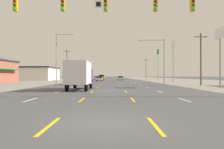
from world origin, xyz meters
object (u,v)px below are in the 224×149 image
Objects in this scene: hatchback_far_left_near at (73,80)px; suv_inner_left_far at (102,77)px; pole_sign_right_row_0 at (221,42)px; streetlight_right_row_0 at (161,57)px; sedan_inner_right_midfar at (121,78)px; streetlight_left_row_0 at (58,55)px; box_truck_inner_left_nearest at (80,74)px; pole_sign_right_row_2 at (158,57)px; sedan_far_left_farther at (96,78)px; sedan_inner_left_mid at (100,79)px; pole_sign_right_row_1 at (174,51)px.

suv_inner_left_far is (3.29, 40.79, 0.24)m from hatchback_far_left_near.
pole_sign_right_row_0 is 0.95× the size of streetlight_right_row_0.
streetlight_left_row_0 reaches higher than sedan_inner_right_midfar.
pole_sign_right_row_0 is (18.42, 3.98, 4.44)m from box_truck_inner_left_nearest.
pole_sign_right_row_2 is at bearing 78.73° from streetlight_right_row_0.
sedan_far_left_farther is 74.03m from pole_sign_right_row_0.
box_truck_inner_left_nearest is 20.24m from streetlight_right_row_0.
hatchback_far_left_near is 17.01m from streetlight_right_row_0.
pole_sign_right_row_1 is at bearing -29.59° from sedan_inner_left_mid.
streetlight_left_row_0 is at bearing 112.87° from box_truck_inner_left_nearest.
hatchback_far_left_near is 0.38× the size of pole_sign_right_row_1.
pole_sign_right_row_2 reaches higher than pole_sign_right_row_0.
pole_sign_right_row_0 is at bearing -76.28° from sedan_inner_right_midfar.
streetlight_right_row_0 is (-5.42, 11.17, -1.14)m from pole_sign_right_row_0.
pole_sign_right_row_2 is 44.65m from streetlight_left_row_0.
pole_sign_right_row_1 reaches higher than pole_sign_right_row_0.
suv_inner_left_far is at bearing 90.12° from box_truck_inner_left_nearest.
streetlight_right_row_0 reaches higher than sedan_inner_right_midfar.
sedan_inner_right_midfar is at bearing 58.90° from sedan_inner_left_mid.
hatchback_far_left_near reaches higher than sedan_far_left_farther.
sedan_inner_right_midfar is 39.09m from streetlight_left_row_0.
sedan_inner_right_midfar is 0.46× the size of streetlight_left_row_0.
pole_sign_right_row_0 is 12.47m from streetlight_right_row_0.
box_truck_inner_left_nearest is 1.47× the size of suv_inner_left_far.
sedan_inner_left_mid is 0.92× the size of suv_inner_left_far.
box_truck_inner_left_nearest is at bearing -111.57° from pole_sign_right_row_2.
pole_sign_right_row_1 is 15.71m from streetlight_right_row_0.
suv_inner_left_far is at bearing 155.49° from sedan_inner_right_midfar.
streetlight_right_row_0 is (13.09, -25.11, 4.38)m from sedan_inner_left_mid.
streetlight_left_row_0 is at bearing -99.01° from suv_inner_left_far.
sedan_inner_right_midfar is 37.28m from streetlight_right_row_0.
streetlight_right_row_0 reaches higher than sedan_inner_left_mid.
hatchback_far_left_near is at bearing -122.49° from pole_sign_right_row_2.
sedan_inner_right_midfar is 26.75m from pole_sign_right_row_1.
box_truck_inner_left_nearest is 0.65× the size of pole_sign_right_row_2.
sedan_inner_right_midfar is 0.92× the size of suv_inner_left_far.
box_truck_inner_left_nearest is at bearing -76.35° from hatchback_far_left_near.
box_truck_inner_left_nearest is 52.10m from sedan_inner_right_midfar.
suv_inner_left_far is 54.33m from pole_sign_right_row_0.
streetlight_left_row_0 reaches higher than streetlight_right_row_0.
pole_sign_right_row_2 is 1.14× the size of streetlight_left_row_0.
sedan_far_left_farther is (-3.59, 19.62, -0.27)m from suv_inner_left_far.
suv_inner_left_far is (-0.03, 14.53, 0.27)m from sedan_inner_left_mid.
pole_sign_right_row_0 is (11.64, -47.66, 5.52)m from sedan_inner_right_midfar.
sedan_inner_left_mid is at bearing 117.03° from pole_sign_right_row_0.
streetlight_right_row_0 is (19.40, 0.00, -0.39)m from streetlight_left_row_0.
hatchback_far_left_near is 5.73m from streetlight_left_row_0.
hatchback_far_left_near is 0.35× the size of pole_sign_right_row_2.
sedan_far_left_farther is (-0.30, 60.41, -0.03)m from hatchback_far_left_near.
streetlight_right_row_0 is at bearing 115.87° from pole_sign_right_row_0.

